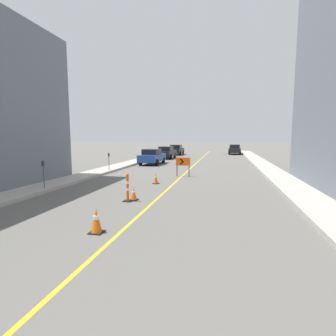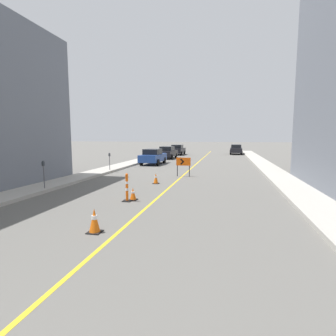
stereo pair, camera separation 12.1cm
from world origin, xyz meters
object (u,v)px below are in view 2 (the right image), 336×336
(traffic_cone_fourth, at_px, (133,194))
(parked_car_curb_mid, at_px, (167,152))
(parked_car_opposite_side, at_px, (236,149))
(parked_car_curb_near, at_px, (153,157))
(traffic_cone_third, at_px, (94,221))
(traffic_cone_fifth, at_px, (156,178))
(parking_meter_near_curb, at_px, (43,169))
(delineator_post_rear, at_px, (127,189))
(parking_meter_far_curb, at_px, (109,158))
(arrow_barricade_primary, at_px, (183,163))
(parked_car_curb_far, at_px, (178,150))

(traffic_cone_fourth, distance_m, parked_car_curb_mid, 22.55)
(parked_car_opposite_side, bearing_deg, parked_car_curb_near, -115.21)
(traffic_cone_third, distance_m, traffic_cone_fifth, 8.30)
(parked_car_curb_near, relative_size, parking_meter_near_curb, 3.01)
(delineator_post_rear, distance_m, parked_car_opposite_side, 33.59)
(parking_meter_near_curb, relative_size, parking_meter_far_curb, 1.05)
(delineator_post_rear, distance_m, arrow_barricade_primary, 7.83)
(traffic_cone_fifth, relative_size, arrow_barricade_primary, 0.48)
(traffic_cone_fourth, distance_m, traffic_cone_fifth, 4.22)
(traffic_cone_third, xyz_separation_m, delineator_post_rear, (-0.47, 3.79, 0.18))
(traffic_cone_fifth, bearing_deg, traffic_cone_third, -87.29)
(parked_car_curb_near, relative_size, parked_car_curb_mid, 1.00)
(delineator_post_rear, bearing_deg, traffic_cone_fourth, 58.11)
(traffic_cone_fifth, bearing_deg, parking_meter_far_curb, 139.48)
(parked_car_curb_near, bearing_deg, traffic_cone_fifth, -71.37)
(arrow_barricade_primary, bearing_deg, delineator_post_rear, -102.67)
(traffic_cone_fifth, relative_size, parking_meter_near_curb, 0.45)
(arrow_barricade_primary, bearing_deg, traffic_cone_fifth, -113.31)
(traffic_cone_fifth, relative_size, delineator_post_rear, 0.52)
(traffic_cone_third, relative_size, parked_car_curb_far, 0.17)
(parked_car_curb_near, xyz_separation_m, parking_meter_near_curb, (-1.79, -14.30, 0.39))
(parked_car_curb_mid, distance_m, parked_car_curb_far, 7.16)
(arrow_barricade_primary, relative_size, parking_meter_far_curb, 0.98)
(traffic_cone_fifth, xyz_separation_m, parked_car_opposite_side, (5.58, 28.61, 0.48))
(traffic_cone_fifth, height_order, parked_car_curb_mid, parked_car_curb_mid)
(delineator_post_rear, height_order, parking_meter_far_curb, parking_meter_far_curb)
(traffic_cone_third, height_order, parked_car_curb_near, parked_car_curb_near)
(parked_car_curb_near, relative_size, parking_meter_far_curb, 3.16)
(parked_car_curb_far, height_order, parking_meter_far_curb, parked_car_curb_far)
(arrow_barricade_primary, distance_m, parking_meter_far_curb, 6.31)
(traffic_cone_fourth, bearing_deg, delineator_post_rear, -121.89)
(arrow_barricade_primary, height_order, parked_car_curb_near, parked_car_curb_near)
(traffic_cone_fifth, distance_m, parked_car_curb_far, 25.45)
(traffic_cone_fifth, distance_m, parked_car_curb_near, 11.31)
(parked_car_curb_far, distance_m, parked_car_opposite_side, 9.60)
(traffic_cone_fourth, relative_size, parked_car_curb_near, 0.13)
(traffic_cone_fourth, distance_m, parked_car_curb_far, 29.65)
(parked_car_curb_near, xyz_separation_m, parking_meter_far_curb, (-1.79, -6.50, 0.34))
(delineator_post_rear, relative_size, parked_car_curb_mid, 0.29)
(traffic_cone_fourth, xyz_separation_m, arrow_barricade_primary, (1.06, 7.44, 0.71))
(parked_car_curb_mid, bearing_deg, parked_car_curb_near, -86.79)
(arrow_barricade_primary, xyz_separation_m, parking_meter_near_curb, (-6.21, -6.70, 0.20))
(arrow_barricade_primary, height_order, parking_meter_near_curb, parking_meter_near_curb)
(parking_meter_far_curb, bearing_deg, parking_meter_near_curb, -90.00)
(arrow_barricade_primary, relative_size, parked_car_opposite_side, 0.31)
(parked_car_curb_mid, xyz_separation_m, parking_meter_far_curb, (-1.66, -13.73, 0.34))
(traffic_cone_fourth, xyz_separation_m, parking_meter_far_curb, (-5.15, 8.54, 0.87))
(delineator_post_rear, xyz_separation_m, parking_meter_near_curb, (-4.98, 1.02, 0.64))
(traffic_cone_fifth, height_order, parked_car_curb_far, parked_car_curb_far)
(parked_car_opposite_side, height_order, parking_meter_near_curb, parking_meter_near_curb)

